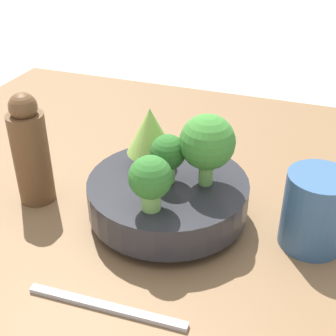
{
  "coord_description": "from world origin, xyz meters",
  "views": [
    {
      "loc": [
        0.17,
        -0.52,
        0.43
      ],
      "look_at": [
        -0.01,
        -0.03,
        0.11
      ],
      "focal_mm": 50.0,
      "sensor_mm": 36.0,
      "label": 1
    }
  ],
  "objects_px": {
    "pepper_mill": "(31,152)",
    "fork": "(106,307)",
    "bowl": "(168,196)",
    "cup": "(315,211)"
  },
  "relations": [
    {
      "from": "bowl",
      "to": "cup",
      "type": "distance_m",
      "value": 0.19
    },
    {
      "from": "cup",
      "to": "pepper_mill",
      "type": "distance_m",
      "value": 0.39
    },
    {
      "from": "pepper_mill",
      "to": "fork",
      "type": "height_order",
      "value": "pepper_mill"
    },
    {
      "from": "bowl",
      "to": "fork",
      "type": "bearing_deg",
      "value": -92.3
    },
    {
      "from": "fork",
      "to": "cup",
      "type": "bearing_deg",
      "value": 43.78
    },
    {
      "from": "fork",
      "to": "bowl",
      "type": "bearing_deg",
      "value": 87.7
    },
    {
      "from": "cup",
      "to": "fork",
      "type": "height_order",
      "value": "cup"
    },
    {
      "from": "bowl",
      "to": "fork",
      "type": "relative_size",
      "value": 1.17
    },
    {
      "from": "bowl",
      "to": "fork",
      "type": "distance_m",
      "value": 0.18
    },
    {
      "from": "bowl",
      "to": "pepper_mill",
      "type": "relative_size",
      "value": 1.31
    }
  ]
}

